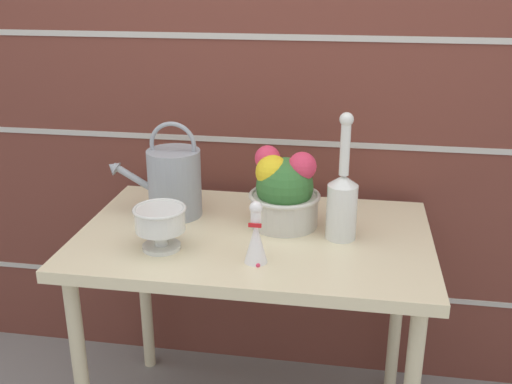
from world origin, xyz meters
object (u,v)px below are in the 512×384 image
Objects in this scene: crystal_pedestal_bowl at (160,222)px; glass_decanter at (342,200)px; flower_planter at (284,191)px; watering_can at (174,181)px; figurine_vase at (256,238)px.

glass_decanter is at bearing 17.31° from crystal_pedestal_bowl.
crystal_pedestal_bowl is 0.40m from flower_planter.
glass_decanter is (0.18, -0.07, 0.01)m from flower_planter.
crystal_pedestal_bowl is (0.03, -0.25, -0.03)m from watering_can.
crystal_pedestal_bowl is 0.40× the size of glass_decanter.
flower_planter is 0.65× the size of glass_decanter.
flower_planter is at bearing -3.94° from watering_can.
glass_decanter is (0.54, -0.09, 0.01)m from watering_can.
watering_can reaches higher than crystal_pedestal_bowl.
crystal_pedestal_bowl is at bearing 172.22° from figurine_vase.
glass_decanter reaches higher than crystal_pedestal_bowl.
watering_can is 0.26m from crystal_pedestal_bowl.
figurine_vase is at bearing -42.57° from watering_can.
figurine_vase is at bearing -7.78° from crystal_pedestal_bowl.
figurine_vase is at bearing -138.82° from glass_decanter.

